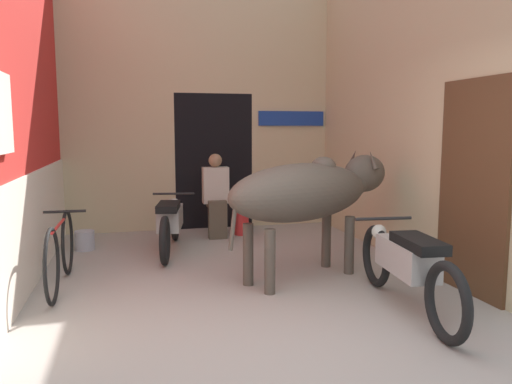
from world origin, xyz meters
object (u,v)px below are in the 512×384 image
object	(u,v)px
motorcycle_near	(407,263)
plastic_stool	(242,219)
bicycle	(60,252)
bucket	(85,240)
cow	(311,191)
motorcycle_far	(170,221)
shopkeeper_seated	(216,193)

from	to	relation	value
motorcycle_near	plastic_stool	distance (m)	3.58
bicycle	bucket	world-z (taller)	bicycle
cow	bucket	xyz separation A→B (m)	(-2.51, 1.89, -0.82)
motorcycle_far	bucket	distance (m)	1.21
motorcycle_near	shopkeeper_seated	size ratio (longest dim) A/B	1.63
shopkeeper_seated	cow	bearing A→B (deg)	-73.87
bicycle	shopkeeper_seated	size ratio (longest dim) A/B	1.39
cow	motorcycle_near	size ratio (longest dim) A/B	1.10
plastic_stool	cow	bearing A→B (deg)	-83.85
cow	motorcycle_far	size ratio (longest dim) A/B	1.18
motorcycle_far	bicycle	size ratio (longest dim) A/B	1.10
cow	shopkeeper_seated	world-z (taller)	cow
bicycle	shopkeeper_seated	bearing A→B (deg)	45.63
motorcycle_far	plastic_stool	world-z (taller)	motorcycle_far
cow	motorcycle_far	xyz separation A→B (m)	(-1.39, 1.53, -0.54)
motorcycle_near	motorcycle_far	xyz separation A→B (m)	(-1.87, 2.70, -0.02)
cow	bicycle	world-z (taller)	cow
shopkeeper_seated	bucket	distance (m)	1.96
cow	shopkeeper_seated	size ratio (longest dim) A/B	1.80
shopkeeper_seated	plastic_stool	distance (m)	0.58
plastic_stool	bucket	xyz separation A→B (m)	(-2.26, -0.44, -0.12)
cow	shopkeeper_seated	bearing A→B (deg)	106.13
motorcycle_near	bucket	distance (m)	4.29
cow	bicycle	size ratio (longest dim) A/B	1.29
bicycle	motorcycle_far	bearing A→B (deg)	46.10
motorcycle_near	bucket	size ratio (longest dim) A/B	7.85
cow	motorcycle_near	distance (m)	1.37
cow	motorcycle_near	xyz separation A→B (m)	(0.48, -1.18, -0.52)
cow	bicycle	xyz separation A→B (m)	(-2.60, 0.27, -0.58)
cow	bucket	size ratio (longest dim) A/B	8.66
cow	bucket	world-z (taller)	cow
plastic_stool	motorcycle_far	bearing A→B (deg)	-144.88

